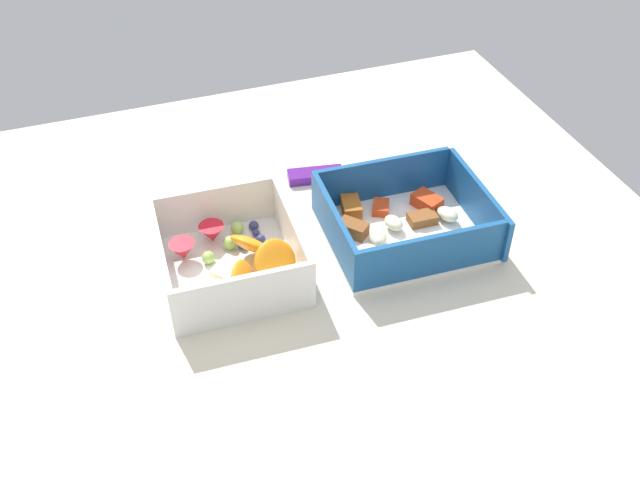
{
  "coord_description": "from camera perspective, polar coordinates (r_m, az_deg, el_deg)",
  "views": [
    {
      "loc": [
        -21.13,
        -56.18,
        56.85
      ],
      "look_at": [
        -0.77,
        1.23,
        4.0
      ],
      "focal_mm": 40.81,
      "sensor_mm": 36.0,
      "label": 1
    }
  ],
  "objects": [
    {
      "name": "pasta_container",
      "position": [
        0.84,
        6.68,
        1.27
      ],
      "size": [
        18.36,
        15.81,
        5.97
      ],
      "rotation": [
        0.0,
        0.0,
        -0.04
      ],
      "color": "white",
      "rests_on": "table_surface"
    },
    {
      "name": "fruit_bowl",
      "position": [
        0.79,
        -6.89,
        -1.38
      ],
      "size": [
        15.3,
        16.24,
        6.13
      ],
      "rotation": [
        0.0,
        0.0,
        -0.04
      ],
      "color": "white",
      "rests_on": "table_surface"
    },
    {
      "name": "candy_bar",
      "position": [
        0.93,
        -0.36,
        5.09
      ],
      "size": [
        7.31,
        3.58,
        1.2
      ],
      "primitive_type": "cube",
      "rotation": [
        0.0,
        0.0,
        -0.18
      ],
      "color": "#51197A",
      "rests_on": "table_surface"
    },
    {
      "name": "table_surface",
      "position": [
        0.82,
        0.8,
        -2.0
      ],
      "size": [
        80.0,
        80.0,
        2.0
      ],
      "primitive_type": "cube",
      "color": "beige",
      "rests_on": "ground"
    }
  ]
}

